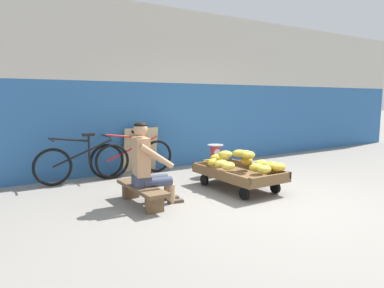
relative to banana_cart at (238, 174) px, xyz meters
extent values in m
plane|color=gray|center=(-0.10, -0.95, -0.24)|extent=(80.00, 80.00, 0.00)
cube|color=#2D609E|center=(-0.10, 2.28, 0.65)|extent=(16.00, 0.30, 1.77)
cube|color=beige|center=(-0.10, 2.28, 2.29)|extent=(16.00, 0.30, 1.51)
cube|color=brown|center=(0.00, 0.00, -0.01)|extent=(0.85, 1.45, 0.05)
cube|color=brown|center=(-0.40, 0.00, 0.07)|extent=(0.05, 1.44, 0.10)
cube|color=brown|center=(0.40, 0.00, 0.07)|extent=(0.05, 1.44, 0.10)
cube|color=brown|center=(-0.01, 0.70, 0.07)|extent=(0.84, 0.05, 0.10)
cube|color=brown|center=(0.01, -0.70, 0.07)|extent=(0.84, 0.05, 0.10)
cylinder|color=black|center=(-0.32, 0.50, -0.15)|extent=(0.05, 0.18, 0.18)
cylinder|color=black|center=(0.31, 0.51, -0.15)|extent=(0.05, 0.18, 0.18)
cylinder|color=black|center=(-0.31, -0.51, -0.15)|extent=(0.05, 0.18, 0.18)
cylinder|color=black|center=(0.32, -0.50, -0.15)|extent=(0.05, 0.18, 0.18)
ellipsoid|color=gold|center=(0.30, -0.43, 0.18)|extent=(0.28, 0.23, 0.13)
ellipsoid|color=gold|center=(0.26, 0.10, 0.18)|extent=(0.29, 0.25, 0.13)
ellipsoid|color=gold|center=(0.27, -0.23, 0.18)|extent=(0.27, 0.22, 0.13)
ellipsoid|color=gold|center=(-0.30, 0.26, 0.18)|extent=(0.29, 0.25, 0.13)
ellipsoid|color=yellow|center=(-0.27, 0.10, 0.18)|extent=(0.24, 0.18, 0.13)
ellipsoid|color=yellow|center=(-0.28, -0.09, 0.18)|extent=(0.27, 0.23, 0.13)
ellipsoid|color=gold|center=(0.00, -0.42, 0.18)|extent=(0.28, 0.24, 0.13)
ellipsoid|color=gold|center=(0.30, -0.58, 0.18)|extent=(0.25, 0.19, 0.13)
ellipsoid|color=gold|center=(0.00, -0.58, 0.18)|extent=(0.25, 0.20, 0.13)
ellipsoid|color=gold|center=(-0.01, 0.58, 0.18)|extent=(0.27, 0.22, 0.13)
ellipsoid|color=gold|center=(0.19, -0.03, 0.30)|extent=(0.27, 0.22, 0.13)
ellipsoid|color=gold|center=(0.15, 0.16, 0.31)|extent=(0.29, 0.26, 0.13)
ellipsoid|color=gold|center=(0.19, 0.06, 0.31)|extent=(0.29, 0.26, 0.13)
ellipsoid|color=gold|center=(-0.13, 0.17, 0.31)|extent=(0.27, 0.22, 0.13)
cube|color=brown|center=(-1.66, 0.06, 0.00)|extent=(0.31, 1.10, 0.05)
cube|color=brown|center=(-1.66, 0.45, -0.13)|extent=(0.24, 0.08, 0.22)
cube|color=brown|center=(-1.65, -0.32, -0.13)|extent=(0.24, 0.08, 0.22)
cylinder|color=tan|center=(-1.25, 0.09, -0.11)|extent=(0.10, 0.10, 0.27)
cube|color=#4C3D2D|center=(-1.19, 0.08, -0.22)|extent=(0.23, 0.12, 0.04)
cylinder|color=#38425B|center=(-1.44, 0.12, 0.08)|extent=(0.42, 0.19, 0.13)
cylinder|color=tan|center=(-1.28, -0.09, -0.11)|extent=(0.10, 0.10, 0.27)
cube|color=#4C3D2D|center=(-1.22, -0.10, -0.22)|extent=(0.23, 0.12, 0.04)
cylinder|color=#38425B|center=(-1.47, -0.06, 0.08)|extent=(0.42, 0.19, 0.13)
cube|color=#38425B|center=(-1.66, 0.06, 0.10)|extent=(0.26, 0.31, 0.14)
cube|color=tan|center=(-1.66, 0.06, 0.43)|extent=(0.23, 0.34, 0.52)
cylinder|color=tan|center=(-1.47, 0.24, 0.46)|extent=(0.48, 0.15, 0.36)
cylinder|color=tan|center=(-1.53, -0.16, 0.46)|extent=(0.48, 0.15, 0.36)
sphere|color=tan|center=(-1.66, 0.06, 0.80)|extent=(0.19, 0.19, 0.19)
ellipsoid|color=black|center=(-1.66, 0.06, 0.86)|extent=(0.17, 0.17, 0.09)
cube|color=gold|center=(0.27, 1.00, -0.09)|extent=(0.36, 0.28, 0.30)
cylinder|color=#28282D|center=(0.27, 1.00, 0.07)|extent=(0.20, 0.20, 0.03)
cube|color=#C6384C|center=(0.27, 1.00, 0.21)|extent=(0.16, 0.10, 0.24)
cylinder|color=white|center=(0.27, 0.95, 0.21)|extent=(0.13, 0.01, 0.13)
cylinder|color=#B2B5BA|center=(0.27, 1.00, 0.34)|extent=(0.30, 0.30, 0.01)
torus|color=black|center=(-2.48, 1.81, 0.08)|extent=(0.64, 0.06, 0.64)
torus|color=black|center=(-1.46, 1.79, 0.08)|extent=(0.64, 0.06, 0.64)
cylinder|color=black|center=(-1.97, 1.80, 0.28)|extent=(1.03, 0.05, 0.43)
cylinder|color=black|center=(-1.87, 1.80, 0.32)|extent=(0.04, 0.04, 0.48)
cylinder|color=black|center=(-2.18, 1.80, 0.52)|extent=(0.62, 0.04, 0.12)
cube|color=black|center=(-1.87, 1.80, 0.59)|extent=(0.20, 0.10, 0.05)
cylinder|color=black|center=(-2.48, 1.81, 0.54)|extent=(0.03, 0.48, 0.03)
torus|color=black|center=(-1.54, 1.86, 0.08)|extent=(0.64, 0.05, 0.64)
torus|color=black|center=(-0.52, 1.87, 0.08)|extent=(0.64, 0.05, 0.64)
cylinder|color=#AD231E|center=(-1.03, 1.86, 0.28)|extent=(1.03, 0.04, 0.43)
cylinder|color=#AD231E|center=(-0.93, 1.86, 0.32)|extent=(0.04, 0.04, 0.48)
cylinder|color=#AD231E|center=(-1.24, 1.86, 0.52)|extent=(0.61, 0.04, 0.12)
cube|color=black|center=(-0.93, 1.86, 0.59)|extent=(0.20, 0.10, 0.05)
cylinder|color=black|center=(-1.54, 1.86, 0.54)|extent=(0.03, 0.48, 0.03)
cube|color=#C6B289|center=(-0.79, 2.06, 0.20)|extent=(0.70, 0.19, 0.89)
cube|color=#3370B7|center=(0.19, 0.68, -0.12)|extent=(0.18, 0.12, 0.24)
camera|label=1|loc=(-3.51, -4.17, 1.21)|focal=32.09mm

